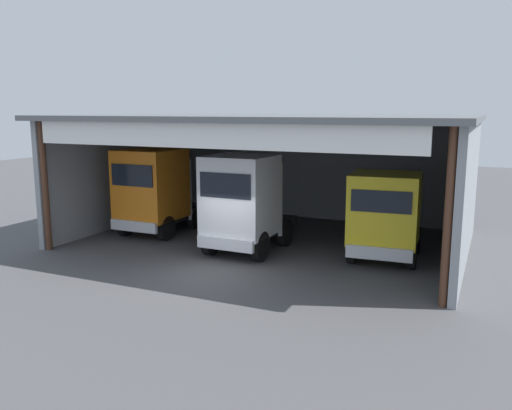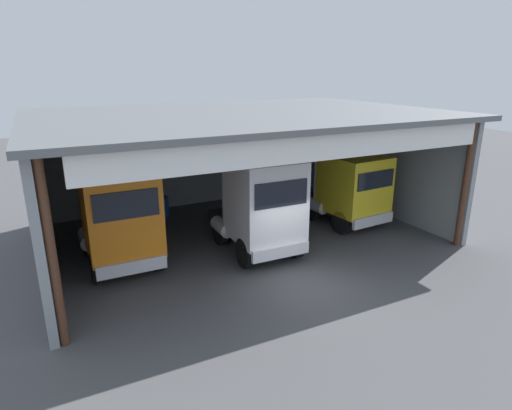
% 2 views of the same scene
% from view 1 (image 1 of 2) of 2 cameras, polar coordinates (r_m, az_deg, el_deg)
% --- Properties ---
extents(ground_plane, '(80.00, 80.00, 0.00)m').
position_cam_1_polar(ground_plane, '(17.82, -4.91, -7.48)').
color(ground_plane, '#4C4C4F').
rests_on(ground_plane, ground).
extents(workshop_shed, '(15.75, 11.07, 5.21)m').
position_cam_1_polar(workshop_shed, '(22.60, 2.65, 5.83)').
color(workshop_shed, gray).
rests_on(workshop_shed, ground).
extents(truck_orange_center_right_bay, '(2.55, 4.99, 3.75)m').
position_cam_1_polar(truck_orange_center_right_bay, '(23.42, -10.93, 1.61)').
color(truck_orange_center_right_bay, orange).
rests_on(truck_orange_center_right_bay, ground).
extents(truck_white_right_bay, '(2.52, 5.03, 3.76)m').
position_cam_1_polar(truck_white_right_bay, '(19.92, -1.37, 0.25)').
color(truck_white_right_bay, white).
rests_on(truck_white_right_bay, ground).
extents(truck_yellow_left_bay, '(2.73, 4.57, 3.22)m').
position_cam_1_polar(truck_yellow_left_bay, '(19.50, 13.73, -0.98)').
color(truck_yellow_left_bay, yellow).
rests_on(truck_yellow_left_bay, ground).
extents(oil_drum, '(0.58, 0.58, 0.95)m').
position_cam_1_polar(oil_drum, '(26.59, 0.34, -0.43)').
color(oil_drum, '#194CB2').
rests_on(oil_drum, ground).
extents(tool_cart, '(0.90, 0.60, 1.00)m').
position_cam_1_polar(tool_cart, '(26.30, -1.24, -0.50)').
color(tool_cart, '#1E59A5').
rests_on(tool_cart, ground).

